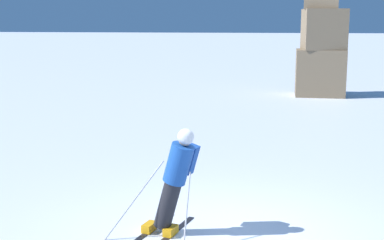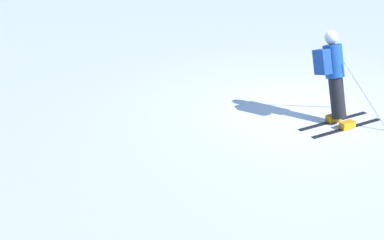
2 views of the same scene
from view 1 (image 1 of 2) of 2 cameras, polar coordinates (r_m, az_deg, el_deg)
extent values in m
plane|color=white|center=(8.12, 2.76, -12.37)|extent=(300.00, 300.00, 0.00)
cube|color=black|center=(8.33, -4.57, -11.73)|extent=(0.46, 1.56, 0.01)
cube|color=black|center=(8.18, -2.29, -12.13)|extent=(0.46, 1.56, 0.01)
cube|color=orange|center=(8.31, -4.58, -11.31)|extent=(0.20, 0.31, 0.12)
cube|color=orange|center=(8.16, -2.29, -11.71)|extent=(0.20, 0.31, 0.12)
cylinder|color=black|center=(8.03, -2.60, -8.93)|extent=(0.50, 0.36, 0.79)
cylinder|color=#194799|center=(7.77, -1.44, -4.67)|extent=(0.55, 0.45, 0.65)
sphere|color=tan|center=(7.63, -0.72, -2.00)|extent=(0.30, 0.27, 0.26)
sphere|color=silver|center=(7.62, -0.67, -1.82)|extent=(0.35, 0.30, 0.30)
cube|color=#194293|center=(7.98, -0.61, -4.04)|extent=(0.42, 0.27, 0.50)
cylinder|color=#B7B7BC|center=(7.93, -6.21, -8.54)|extent=(0.85, 0.34, 1.17)
cylinder|color=#B7B7BC|center=(7.59, -0.58, -9.83)|extent=(0.04, 0.53, 1.04)
cube|color=#7A664C|center=(23.70, 13.49, 4.93)|extent=(2.05, 1.74, 1.98)
cube|color=#7A664C|center=(23.55, 13.89, 9.37)|extent=(1.89, 1.74, 1.70)
camera|label=2|loc=(18.37, -14.86, 15.16)|focal=60.00mm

